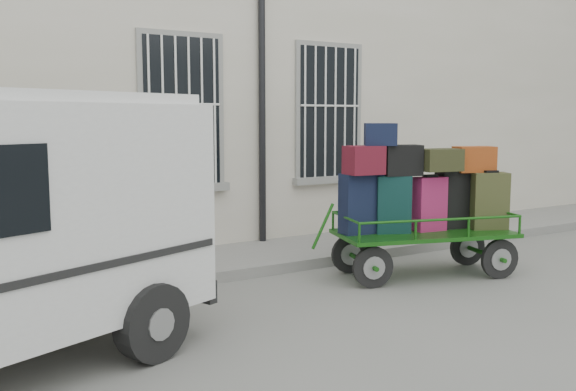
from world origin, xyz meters
The scene contains 4 objects.
ground centered at (0.00, 0.00, 0.00)m, with size 80.00×80.00×0.00m, color slate.
building centered at (0.00, 5.50, 3.00)m, with size 24.00×5.15×6.00m.
sidewalk centered at (0.00, 2.20, 0.07)m, with size 24.00×1.70×0.15m, color gray.
luggage_cart centered at (1.93, 0.28, 1.03)m, with size 2.84×1.71×2.09m.
Camera 1 is at (-4.16, -6.08, 2.17)m, focal length 40.00 mm.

